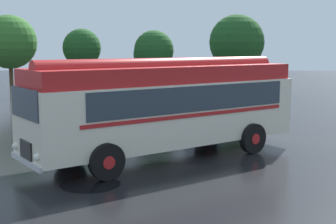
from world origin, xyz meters
TOP-DOWN VIEW (x-y plane):
  - ground_plane at (0.00, 0.00)m, footprint 120.00×120.00m
  - vintage_bus at (0.74, -0.08)m, footprint 9.58×7.93m
  - car_near_left at (-2.62, 11.98)m, footprint 2.07×4.26m
  - car_mid_left at (0.37, 12.56)m, footprint 2.40×4.40m
  - box_van at (2.74, 12.52)m, footprint 2.61×5.88m
  - tree_far_left at (-11.04, 18.51)m, footprint 3.97×3.97m
  - tree_left_of_centre at (-6.11, 19.90)m, footprint 2.92×2.92m
  - tree_centre at (-0.60, 18.09)m, footprint 2.96×2.89m
  - tree_right_of_centre at (5.91, 20.00)m, footprint 4.20×4.20m
  - puddle_patch at (-1.39, -3.40)m, footprint 1.71×1.71m

SIDE VIEW (x-z plane):
  - ground_plane at x=0.00m, z-range 0.00..0.00m
  - puddle_patch at x=-1.39m, z-range 0.00..0.01m
  - car_near_left at x=-2.62m, z-range 0.02..1.68m
  - car_mid_left at x=0.37m, z-range 0.02..1.68m
  - box_van at x=2.74m, z-range 0.11..2.61m
  - vintage_bus at x=0.74m, z-range 0.15..3.64m
  - tree_centre at x=-0.60m, z-range 0.99..6.03m
  - tree_left_of_centre at x=-6.11m, z-range 1.06..6.29m
  - tree_right_of_centre at x=5.91m, z-range 1.01..7.32m
  - tree_far_left at x=-11.04m, z-range 1.10..7.30m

